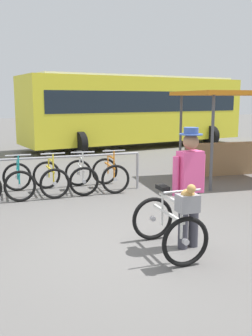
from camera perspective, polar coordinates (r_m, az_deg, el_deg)
name	(u,v)px	position (r m, az deg, el deg)	size (l,w,h in m)	color
ground_plane	(135,246)	(5.71, 1.34, -11.46)	(80.00, 80.00, 0.00)	#605E5B
bike_rack_rail	(56,165)	(8.61, -10.32, 0.51)	(3.91, 0.10, 0.88)	#99999E
racked_bike_teal	(18,180)	(8.75, -15.65, -1.66)	(0.69, 1.12, 0.97)	black
racked_bike_yellow	(51,177)	(8.83, -11.12, -1.38)	(0.68, 1.11, 0.97)	black
racked_bike_white	(81,175)	(8.95, -6.68, -1.10)	(0.78, 1.18, 0.98)	black
racked_bike_orange	(110,173)	(9.13, -2.40, -0.81)	(0.73, 1.15, 0.98)	black
featured_bicycle	(172,221)	(5.27, 6.83, -7.79)	(0.66, 1.21, 1.09)	black
person_with_featured_bike	(189,183)	(5.46, 9.37, -2.20)	(0.53, 0.32, 1.72)	#383842
bus_distant	(137,108)	(17.13, 1.57, 8.94)	(10.28, 4.51, 3.08)	yellow
market_stall	(234,126)	(10.73, 15.73, 5.99)	(3.28, 2.55, 2.30)	#4C4C51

